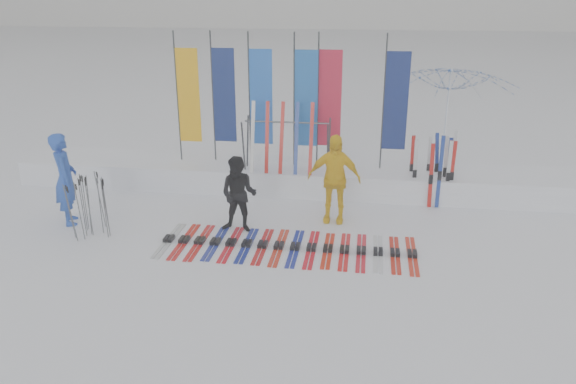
% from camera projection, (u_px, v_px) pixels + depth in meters
% --- Properties ---
extents(ground, '(120.00, 120.00, 0.00)m').
position_uv_depth(ground, '(264.00, 276.00, 9.86)').
color(ground, white).
rests_on(ground, ground).
extents(snow_bank, '(14.00, 1.60, 0.60)m').
position_uv_depth(snow_bank, '(297.00, 177.00, 14.03)').
color(snow_bank, white).
rests_on(snow_bank, ground).
extents(person_blue, '(0.76, 0.86, 1.97)m').
position_uv_depth(person_blue, '(65.00, 179.00, 11.75)').
color(person_blue, blue).
rests_on(person_blue, ground).
extents(person_black, '(0.81, 0.65, 1.59)m').
position_uv_depth(person_black, '(239.00, 195.00, 11.42)').
color(person_black, black).
rests_on(person_black, ground).
extents(person_yellow, '(1.15, 0.53, 1.92)m').
position_uv_depth(person_yellow, '(334.00, 179.00, 11.86)').
color(person_yellow, yellow).
rests_on(person_yellow, ground).
extents(tent_canopy, '(4.23, 4.27, 2.97)m').
position_uv_depth(tent_canopy, '(448.00, 122.00, 14.54)').
color(tent_canopy, white).
rests_on(tent_canopy, ground).
extents(ski_row, '(4.94, 1.69, 0.07)m').
position_uv_depth(ski_row, '(287.00, 246.00, 10.89)').
color(ski_row, '#AEB1B5').
rests_on(ski_row, ground).
extents(pole_cluster, '(0.77, 0.84, 1.25)m').
position_uv_depth(pole_cluster, '(90.00, 207.00, 11.32)').
color(pole_cluster, '#595B60').
rests_on(pole_cluster, ground).
extents(feather_flags, '(5.61, 0.18, 3.20)m').
position_uv_depth(feather_flags, '(282.00, 98.00, 13.52)').
color(feather_flags, '#383A3F').
rests_on(feather_flags, ground).
extents(ski_rack, '(2.04, 0.80, 1.23)m').
position_uv_depth(ski_rack, '(287.00, 139.00, 13.31)').
color(ski_rack, '#383A3F').
rests_on(ski_rack, ground).
extents(upright_skis, '(1.04, 1.08, 1.67)m').
position_uv_depth(upright_skis, '(438.00, 169.00, 13.08)').
color(upright_skis, silver).
rests_on(upright_skis, ground).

